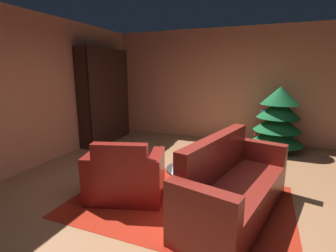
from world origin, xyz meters
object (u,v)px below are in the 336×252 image
(book_stack_on_table, at_px, (186,167))
(bottle_on_table, at_px, (187,157))
(couch_red, at_px, (233,189))
(decorated_tree, at_px, (278,119))
(bookshelf_unit, at_px, (108,96))
(coffee_table, at_px, (188,172))
(armchair_red, at_px, (125,178))

(book_stack_on_table, xyz_separation_m, bottle_on_table, (-0.05, 0.18, 0.08))
(couch_red, distance_m, decorated_tree, 3.00)
(bookshelf_unit, relative_size, decorated_tree, 1.59)
(bookshelf_unit, xyz_separation_m, couch_red, (3.40, -2.30, -0.81))
(bookshelf_unit, distance_m, coffee_table, 3.59)
(bookshelf_unit, xyz_separation_m, bottle_on_table, (2.71, -1.99, -0.60))
(bookshelf_unit, height_order, coffee_table, bookshelf_unit)
(coffee_table, distance_m, bottle_on_table, 0.23)
(coffee_table, height_order, bottle_on_table, bottle_on_table)
(bookshelf_unit, bearing_deg, coffee_table, -37.69)
(bottle_on_table, bearing_deg, armchair_red, -146.82)
(book_stack_on_table, height_order, bottle_on_table, bottle_on_table)
(coffee_table, bearing_deg, bookshelf_unit, 142.31)
(couch_red, distance_m, coffee_table, 0.65)
(coffee_table, height_order, decorated_tree, decorated_tree)
(bottle_on_table, bearing_deg, bookshelf_unit, 143.66)
(book_stack_on_table, bearing_deg, coffee_table, 67.42)
(decorated_tree, bearing_deg, armchair_red, -122.96)
(couch_red, relative_size, bottle_on_table, 7.70)
(armchair_red, distance_m, decorated_tree, 3.71)
(bookshelf_unit, bearing_deg, bottle_on_table, -36.34)
(book_stack_on_table, bearing_deg, decorated_tree, 66.47)
(armchair_red, height_order, book_stack_on_table, armchair_red)
(armchair_red, relative_size, coffee_table, 1.95)
(decorated_tree, bearing_deg, coffee_table, -113.54)
(bookshelf_unit, height_order, book_stack_on_table, bookshelf_unit)
(armchair_red, xyz_separation_m, bottle_on_table, (0.74, 0.48, 0.24))
(bookshelf_unit, bearing_deg, couch_red, -34.08)
(coffee_table, bearing_deg, decorated_tree, 66.46)
(bookshelf_unit, distance_m, book_stack_on_table, 3.58)
(couch_red, xyz_separation_m, coffee_table, (-0.62, 0.16, 0.06))
(bookshelf_unit, relative_size, coffee_table, 3.78)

